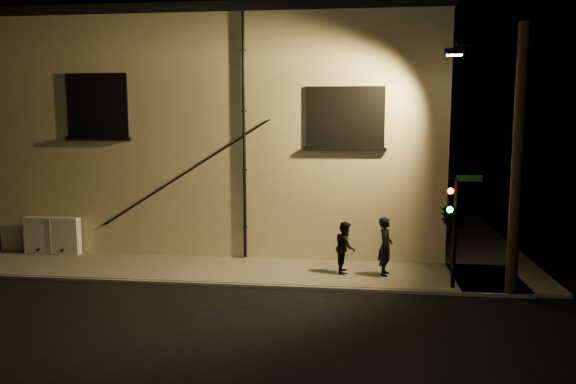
# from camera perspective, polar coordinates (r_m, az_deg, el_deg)

# --- Properties ---
(ground) EXTENTS (90.00, 90.00, 0.00)m
(ground) POSITION_cam_1_polar(r_m,az_deg,el_deg) (16.72, -0.20, -9.76)
(ground) COLOR black
(sidewalk) EXTENTS (21.00, 16.00, 0.12)m
(sidewalk) POSITION_cam_1_polar(r_m,az_deg,el_deg) (20.82, 4.68, -6.11)
(sidewalk) COLOR slate
(sidewalk) RESTS_ON ground
(building) EXTENTS (16.20, 12.23, 8.80)m
(building) POSITION_cam_1_polar(r_m,az_deg,el_deg) (25.32, -4.43, 6.28)
(building) COLOR beige
(building) RESTS_ON ground
(utility_cabinet) EXTENTS (2.02, 0.34, 1.33)m
(utility_cabinet) POSITION_cam_1_polar(r_m,az_deg,el_deg) (21.84, -22.81, -4.10)
(utility_cabinet) COLOR white
(utility_cabinet) RESTS_ON sidewalk
(pedestrian_a) EXTENTS (0.52, 0.72, 1.82)m
(pedestrian_a) POSITION_cam_1_polar(r_m,az_deg,el_deg) (17.67, 9.86, -5.46)
(pedestrian_a) COLOR black
(pedestrian_a) RESTS_ON sidewalk
(pedestrian_b) EXTENTS (0.64, 0.81, 1.62)m
(pedestrian_b) POSITION_cam_1_polar(r_m,az_deg,el_deg) (17.83, 5.84, -5.59)
(pedestrian_b) COLOR black
(pedestrian_b) RESTS_ON sidewalk
(traffic_signal) EXTENTS (1.23, 1.92, 3.26)m
(traffic_signal) POSITION_cam_1_polar(r_m,az_deg,el_deg) (16.44, 16.01, -2.07)
(traffic_signal) COLOR black
(traffic_signal) RESTS_ON sidewalk
(streetlamp_pole) EXTENTS (2.03, 1.40, 7.49)m
(streetlamp_pole) POSITION_cam_1_polar(r_m,az_deg,el_deg) (16.53, 21.96, 3.46)
(streetlamp_pole) COLOR black
(streetlamp_pole) RESTS_ON ground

